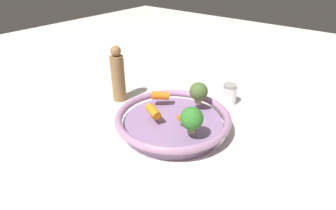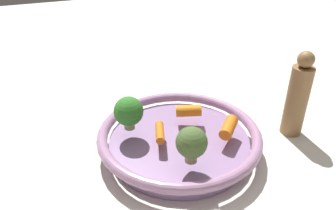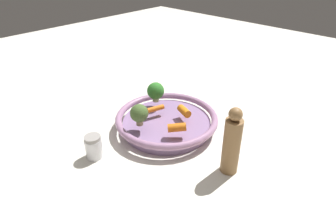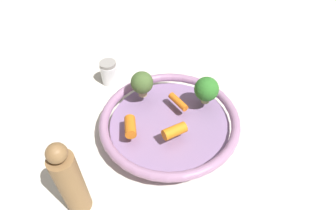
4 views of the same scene
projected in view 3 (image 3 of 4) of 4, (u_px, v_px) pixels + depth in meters
name	position (u px, v px, depth m)	size (l,w,h in m)	color
ground_plane	(167.00, 128.00, 0.84)	(2.60, 2.60, 0.00)	silver
serving_bowl	(167.00, 121.00, 0.83)	(0.29, 0.29, 0.05)	#8E709E
baby_carrot_right	(156.00, 109.00, 0.84)	(0.01, 0.01, 0.05)	orange
baby_carrot_near_rim	(184.00, 111.00, 0.82)	(0.02, 0.02, 0.05)	orange
baby_carrot_back	(177.00, 127.00, 0.74)	(0.02, 0.02, 0.05)	orange
broccoli_floret_small	(156.00, 91.00, 0.87)	(0.05, 0.05, 0.06)	#95AB66
broccoli_floret_mid	(139.00, 114.00, 0.76)	(0.05, 0.05, 0.06)	tan
salt_shaker	(94.00, 147.00, 0.72)	(0.04, 0.04, 0.06)	white
pepper_mill	(232.00, 143.00, 0.65)	(0.04, 0.04, 0.17)	olive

